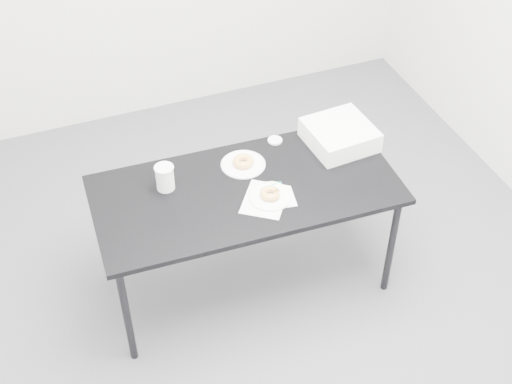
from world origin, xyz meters
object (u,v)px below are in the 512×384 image
object	(u,v)px
table	(246,196)
plate_near	(270,196)
scorecard	(265,199)
bakery_box	(340,135)
plate_far	(243,164)
donut_far	(243,161)
donut_near	(270,193)
coffee_cup	(165,177)
pen	(271,186)

from	to	relation	value
table	plate_near	distance (m)	0.15
scorecard	plate_near	world-z (taller)	plate_near
table	bakery_box	xyz separation A→B (m)	(0.60, 0.16, 0.11)
scorecard	plate_far	xyz separation A→B (m)	(-0.01, 0.29, 0.00)
scorecard	plate_far	world-z (taller)	plate_far
donut_far	bakery_box	world-z (taller)	bakery_box
donut_near	bakery_box	bearing A→B (deg)	27.85
coffee_cup	donut_near	bearing A→B (deg)	-28.80
coffee_cup	donut_far	bearing A→B (deg)	3.83
table	coffee_cup	distance (m)	0.42
donut_near	plate_far	world-z (taller)	donut_near
pen	coffee_cup	size ratio (longest dim) A/B	0.87
plate_near	plate_far	bearing A→B (deg)	97.63
table	donut_near	size ratio (longest dim) A/B	15.34
coffee_cup	pen	bearing A→B (deg)	-20.22
coffee_cup	table	bearing A→B (deg)	-21.16
plate_near	donut_far	world-z (taller)	donut_far
scorecard	bakery_box	bearing A→B (deg)	62.43
donut_near	donut_far	size ratio (longest dim) A/B	0.93
table	scorecard	size ratio (longest dim) A/B	6.13
pen	coffee_cup	world-z (taller)	coffee_cup
donut_near	scorecard	bearing A→B (deg)	-169.48
donut_near	bakery_box	size ratio (longest dim) A/B	0.31
scorecard	donut_far	world-z (taller)	donut_far
coffee_cup	bakery_box	bearing A→B (deg)	0.88
scorecard	plate_near	distance (m)	0.03
donut_far	table	bearing A→B (deg)	-106.10
donut_near	donut_far	world-z (taller)	same
donut_far	plate_far	bearing A→B (deg)	0.00
scorecard	coffee_cup	xyz separation A→B (m)	(-0.43, 0.26, 0.07)
table	donut_far	xyz separation A→B (m)	(0.05, 0.17, 0.08)
donut_near	plate_far	distance (m)	0.29
table	donut_far	size ratio (longest dim) A/B	14.27
donut_near	coffee_cup	world-z (taller)	coffee_cup
table	coffee_cup	size ratio (longest dim) A/B	11.42
bakery_box	donut_far	bearing A→B (deg)	174.29
coffee_cup	scorecard	bearing A→B (deg)	-31.07
table	pen	xyz separation A→B (m)	(0.12, -0.04, 0.06)
scorecard	plate_far	distance (m)	0.29
scorecard	pen	size ratio (longest dim) A/B	2.15
scorecard	donut_far	xyz separation A→B (m)	(-0.01, 0.29, 0.02)
plate_near	coffee_cup	bearing A→B (deg)	151.20
scorecard	plate_near	xyz separation A→B (m)	(0.03, 0.01, 0.00)
plate_near	donut_near	distance (m)	0.02
table	scorecard	xyz separation A→B (m)	(0.06, -0.11, 0.05)
plate_far	coffee_cup	distance (m)	0.43
table	plate_far	xyz separation A→B (m)	(0.05, 0.17, 0.06)
scorecard	pen	bearing A→B (deg)	86.39
plate_near	plate_far	size ratio (longest dim) A/B	0.93
bakery_box	table	bearing A→B (deg)	-169.32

